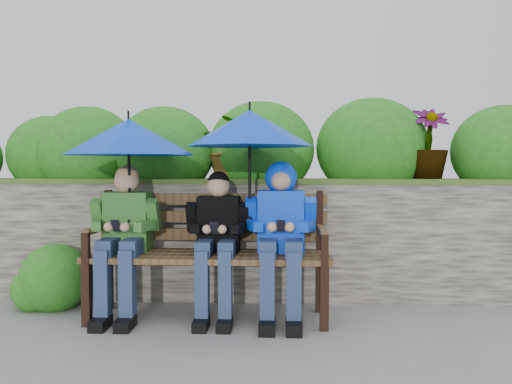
# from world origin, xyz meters

# --- Properties ---
(ground) EXTENTS (60.00, 60.00, 0.00)m
(ground) POSITION_xyz_m (0.00, 0.00, 0.00)
(ground) COLOR gray
(ground) RESTS_ON ground
(garden_backdrop) EXTENTS (8.00, 2.88, 1.79)m
(garden_backdrop) POSITION_xyz_m (-0.05, 1.57, 0.65)
(garden_backdrop) COLOR #49433E
(garden_backdrop) RESTS_ON ground
(park_bench) EXTENTS (1.80, 0.53, 0.95)m
(park_bench) POSITION_xyz_m (-0.35, 0.20, 0.54)
(park_bench) COLOR black
(park_bench) RESTS_ON ground
(boy_left) EXTENTS (0.50, 0.58, 1.14)m
(boy_left) POSITION_xyz_m (-0.99, 0.12, 0.64)
(boy_left) COLOR #2F6320
(boy_left) RESTS_ON ground
(boy_middle) EXTENTS (0.47, 0.54, 1.10)m
(boy_middle) POSITION_xyz_m (-0.29, 0.12, 0.63)
(boy_middle) COLOR black
(boy_middle) RESTS_ON ground
(boy_right) EXTENTS (0.52, 0.63, 1.17)m
(boy_right) POSITION_xyz_m (0.18, 0.13, 0.70)
(boy_right) COLOR #0B1CD9
(boy_right) RESTS_ON ground
(umbrella_left) EXTENTS (0.98, 0.98, 0.84)m
(umbrella_left) POSITION_xyz_m (-0.95, 0.14, 1.35)
(umbrella_left) COLOR #0030CE
(umbrella_left) RESTS_ON ground
(umbrella_right) EXTENTS (0.93, 0.93, 0.88)m
(umbrella_right) POSITION_xyz_m (-0.05, 0.14, 1.42)
(umbrella_right) COLOR #0030CE
(umbrella_right) RESTS_ON ground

